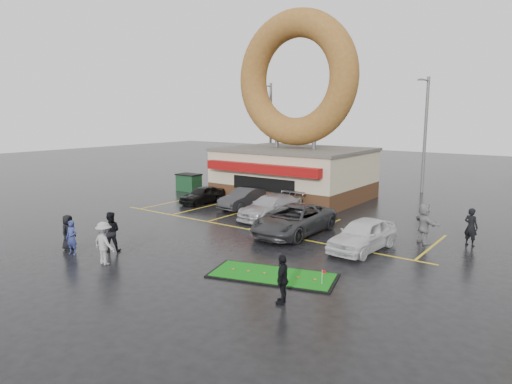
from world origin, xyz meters
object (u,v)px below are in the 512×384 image
Objects in this scene: car_silver at (271,207)px; person_cameraman at (283,279)px; car_dgrey at (245,198)px; car_grey at (294,220)px; person_blue at (72,238)px; streetlight_mid at (425,132)px; car_white at (363,235)px; donut_shop at (295,138)px; putting_green at (273,275)px; dumpster at (189,183)px; streetlight_left at (270,129)px; car_black at (203,195)px.

person_cameraman is (7.39, -10.03, 0.14)m from car_silver.
car_grey reaches higher than car_dgrey.
person_blue is (-0.09, -12.50, 0.10)m from car_dgrey.
car_grey is 3.55× the size of person_blue.
car_white is (2.57, -17.42, -4.05)m from streetlight_mid.
person_blue is at bearing -124.93° from car_grey.
car_grey is (6.06, -3.65, 0.08)m from car_dgrey.
car_dgrey is 2.66× the size of person_blue.
donut_shop is 17.44m from putting_green.
dumpster is 0.34× the size of putting_green.
car_grey is (12.52, -15.86, -4.02)m from streetlight_left.
donut_shop reaches higher than car_grey.
person_cameraman is (10.40, -11.39, 0.16)m from car_dgrey.
car_dgrey is (3.41, 0.44, 0.06)m from car_black.
streetlight_mid is 2.08× the size of car_white.
streetlight_left and streetlight_mid have the same top height.
car_white is 0.82× the size of putting_green.
car_dgrey is at bearing -119.72° from streetlight_mid.
putting_green is at bearing -35.33° from car_black.
car_grey reaches higher than car_silver.
person_blue is 10.55m from person_cameraman.
streetlight_mid reaches higher than car_black.
streetlight_mid is (7.00, 7.95, 0.32)m from donut_shop.
car_grey is at bearing -58.23° from donut_shop.
dumpster is at bearing 163.50° from car_white.
streetlight_left reaches higher than car_dgrey.
dumpster is at bearing 143.66° from putting_green.
person_blue is (6.37, -24.71, -4.01)m from streetlight_left.
streetlight_left reaches higher than car_white.
car_dgrey is 12.50m from person_blue.
car_silver is (2.47, -6.63, -3.77)m from donut_shop.
car_grey is (5.52, -8.91, -3.71)m from donut_shop.
car_black is 10.00m from car_grey.
person_cameraman is (0.30, -7.19, 0.10)m from car_white.
streetlight_left is at bearing 124.97° from putting_green.
streetlight_left is at bearing 104.93° from car_black.
streetlight_left reaches higher than car_grey.
streetlight_mid is 5.00× the size of dumpster.
car_white reaches higher than car_black.
putting_green is (8.81, 3.01, -0.73)m from person_blue.
streetlight_mid is 25.08m from person_cameraman.
streetlight_left is at bearing 128.16° from car_grey.
car_white is (10.11, -4.21, 0.06)m from car_dgrey.
car_silver is at bearing -163.05° from person_cameraman.
donut_shop is at bearing 114.76° from car_silver.
putting_green is (15.18, -21.70, -4.74)m from streetlight_left.
streetlight_left is at bearing 135.22° from donut_shop.
person_blue is at bearing -64.28° from dumpster.
car_silver is at bearing -6.84° from car_black.
dumpster is (-7.94, 2.77, -0.02)m from car_dgrey.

